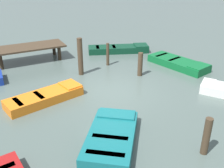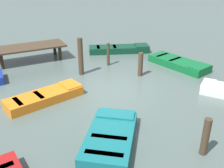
% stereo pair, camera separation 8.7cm
% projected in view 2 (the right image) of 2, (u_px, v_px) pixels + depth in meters
% --- Properties ---
extents(ground_plane, '(80.00, 80.00, 0.00)m').
position_uv_depth(ground_plane, '(112.00, 91.00, 12.15)').
color(ground_plane, '#4C5B56').
extents(dock_segment, '(4.36, 2.17, 0.95)m').
position_uv_depth(dock_segment, '(29.00, 48.00, 15.52)').
color(dock_segment, '#423323').
rests_on(dock_segment, ground_plane).
extents(rowboat_green, '(1.69, 3.65, 0.46)m').
position_uv_depth(rowboat_green, '(179.00, 63.00, 14.89)').
color(rowboat_green, '#0F602D').
rests_on(rowboat_green, ground_plane).
extents(rowboat_orange, '(3.39, 1.44, 0.46)m').
position_uv_depth(rowboat_orange, '(45.00, 97.00, 11.16)').
color(rowboat_orange, orange).
rests_on(rowboat_orange, ground_plane).
extents(rowboat_teal, '(3.09, 3.14, 0.46)m').
position_uv_depth(rowboat_teal, '(110.00, 137.00, 8.55)').
color(rowboat_teal, '#14666B').
rests_on(rowboat_teal, ground_plane).
extents(rowboat_dark_green, '(4.04, 2.79, 0.46)m').
position_uv_depth(rowboat_dark_green, '(120.00, 49.00, 17.40)').
color(rowboat_dark_green, '#0C3823').
rests_on(rowboat_dark_green, ground_plane).
extents(mooring_piling_near_right, '(0.17, 0.17, 1.33)m').
position_uv_depth(mooring_piling_near_right, '(108.00, 54.00, 14.95)').
color(mooring_piling_near_right, '#423323').
rests_on(mooring_piling_near_right, ground_plane).
extents(mooring_piling_mid_left, '(0.25, 0.25, 1.26)m').
position_uv_depth(mooring_piling_mid_left, '(140.00, 64.00, 13.55)').
color(mooring_piling_mid_left, '#423323').
rests_on(mooring_piling_mid_left, ground_plane).
extents(mooring_piling_center, '(0.23, 0.23, 1.28)m').
position_uv_depth(mooring_piling_center, '(206.00, 137.00, 7.87)').
color(mooring_piling_center, '#423323').
rests_on(mooring_piling_center, ground_plane).
extents(mooring_piling_mid_right, '(0.27, 0.27, 1.99)m').
position_uv_depth(mooring_piling_mid_right, '(81.00, 57.00, 13.56)').
color(mooring_piling_mid_right, '#423323').
rests_on(mooring_piling_mid_right, ground_plane).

